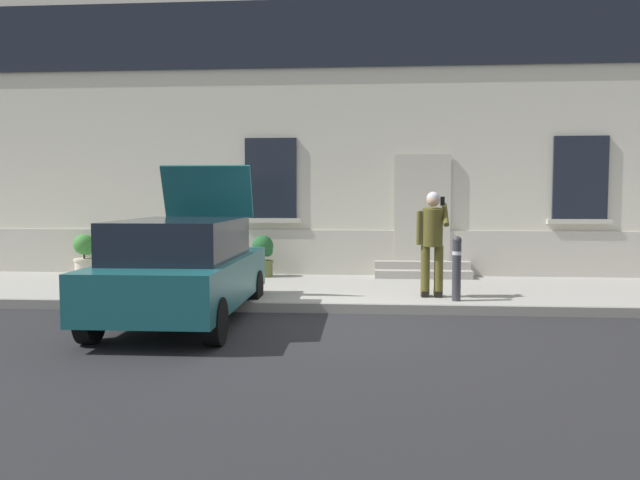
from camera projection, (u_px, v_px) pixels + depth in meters
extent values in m
plane|color=#232326|center=(324.00, 325.00, 9.16)|extent=(80.00, 80.00, 0.00)
cube|color=#99968E|center=(335.00, 291.00, 11.94)|extent=(24.00, 3.60, 0.15)
cube|color=gray|center=(328.00, 308.00, 10.09)|extent=(24.00, 0.12, 0.15)
cube|color=beige|center=(342.00, 108.00, 14.17)|extent=(24.00, 1.40, 7.50)
cube|color=#BCB7A8|center=(340.00, 256.00, 13.68)|extent=(24.00, 0.08, 1.10)
cube|color=black|center=(422.00, 211.00, 13.46)|extent=(1.00, 0.08, 2.10)
cube|color=#BCB7A8|center=(422.00, 208.00, 13.44)|extent=(1.16, 0.06, 2.24)
cube|color=black|center=(271.00, 178.00, 13.67)|extent=(1.10, 0.06, 1.70)
cube|color=#BCB7A8|center=(271.00, 221.00, 13.70)|extent=(1.30, 0.12, 0.10)
cube|color=black|center=(580.00, 178.00, 13.16)|extent=(1.10, 0.06, 1.70)
cube|color=#BCB7A8|center=(580.00, 222.00, 13.19)|extent=(1.30, 0.12, 0.10)
cube|color=black|center=(340.00, 33.00, 13.34)|extent=(16.80, 0.06, 1.40)
cube|color=#9E998E|center=(423.00, 274.00, 13.11)|extent=(1.97, 0.32, 0.16)
cube|color=#9E998E|center=(422.00, 269.00, 13.42)|extent=(1.97, 0.32, 0.32)
cube|color=#165156|center=(184.00, 280.00, 9.31)|extent=(1.79, 4.02, 0.64)
cube|color=black|center=(180.00, 239.00, 9.12)|extent=(1.56, 2.41, 0.56)
cube|color=black|center=(216.00, 277.00, 11.33)|extent=(1.66, 0.12, 0.20)
cube|color=yellow|center=(216.00, 267.00, 11.32)|extent=(0.52, 0.02, 0.12)
cube|color=#B21414|center=(173.00, 252.00, 11.35)|extent=(0.16, 0.04, 0.18)
cube|color=#B21414|center=(258.00, 253.00, 11.24)|extent=(0.16, 0.04, 0.18)
cube|color=#165156|center=(207.00, 192.00, 10.67)|extent=(1.49, 0.38, 0.87)
cylinder|color=black|center=(89.00, 320.00, 8.00)|extent=(0.21, 0.60, 0.60)
cylinder|color=black|center=(215.00, 322.00, 7.89)|extent=(0.21, 0.60, 0.60)
cylinder|color=black|center=(161.00, 287.00, 10.79)|extent=(0.21, 0.60, 0.60)
cylinder|color=black|center=(255.00, 288.00, 10.67)|extent=(0.21, 0.60, 0.60)
cylinder|color=#333338|center=(457.00, 271.00, 10.30)|extent=(0.14, 0.14, 0.95)
sphere|color=#333338|center=(457.00, 241.00, 10.26)|extent=(0.15, 0.15, 0.15)
cylinder|color=silver|center=(457.00, 253.00, 10.28)|extent=(0.15, 0.15, 0.06)
cylinder|color=#514C1E|center=(425.00, 270.00, 10.69)|extent=(0.15, 0.15, 0.82)
cube|color=black|center=(425.00, 293.00, 10.78)|extent=(0.12, 0.28, 0.10)
cylinder|color=#514C1E|center=(439.00, 270.00, 10.67)|extent=(0.15, 0.15, 0.82)
cube|color=black|center=(438.00, 294.00, 10.76)|extent=(0.12, 0.28, 0.10)
cylinder|color=#514C1E|center=(433.00, 227.00, 10.60)|extent=(0.34, 0.39, 0.65)
sphere|color=tan|center=(433.00, 200.00, 10.53)|extent=(0.22, 0.22, 0.22)
sphere|color=silver|center=(433.00, 198.00, 10.53)|extent=(0.21, 0.21, 0.21)
cylinder|color=#514C1E|center=(419.00, 228.00, 10.60)|extent=(0.09, 0.14, 0.57)
cylinder|color=#514C1E|center=(445.00, 215.00, 10.55)|extent=(0.09, 0.44, 0.39)
cube|color=black|center=(443.00, 201.00, 10.50)|extent=(0.07, 0.02, 0.15)
cylinder|color=beige|center=(84.00, 266.00, 13.78)|extent=(0.40, 0.40, 0.34)
cylinder|color=beige|center=(84.00, 260.00, 13.77)|extent=(0.44, 0.44, 0.05)
cylinder|color=#47331E|center=(84.00, 253.00, 13.76)|extent=(0.04, 0.04, 0.24)
sphere|color=#387F33|center=(84.00, 244.00, 13.75)|extent=(0.44, 0.44, 0.44)
sphere|color=#387F33|center=(88.00, 249.00, 13.70)|extent=(0.24, 0.24, 0.24)
cylinder|color=#2D2D30|center=(168.00, 269.00, 13.29)|extent=(0.40, 0.40, 0.34)
cylinder|color=#2D2D30|center=(168.00, 262.00, 13.28)|extent=(0.44, 0.44, 0.05)
cylinder|color=#47331E|center=(168.00, 255.00, 13.27)|extent=(0.04, 0.04, 0.24)
sphere|color=#4C843D|center=(168.00, 246.00, 13.25)|extent=(0.44, 0.44, 0.44)
sphere|color=#4C843D|center=(172.00, 251.00, 13.20)|extent=(0.24, 0.24, 0.24)
cylinder|color=#606B38|center=(263.00, 268.00, 13.39)|extent=(0.40, 0.40, 0.34)
cylinder|color=#606B38|center=(263.00, 262.00, 13.38)|extent=(0.44, 0.44, 0.05)
cylinder|color=#47331E|center=(263.00, 254.00, 13.37)|extent=(0.04, 0.04, 0.24)
sphere|color=#1E5628|center=(263.00, 246.00, 13.35)|extent=(0.44, 0.44, 0.44)
sphere|color=#1E5628|center=(267.00, 251.00, 13.30)|extent=(0.24, 0.24, 0.24)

